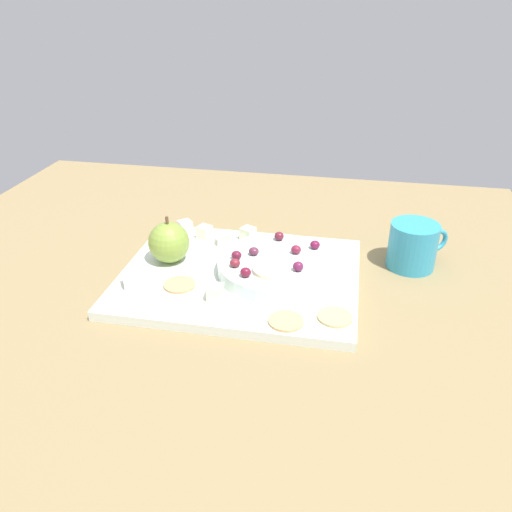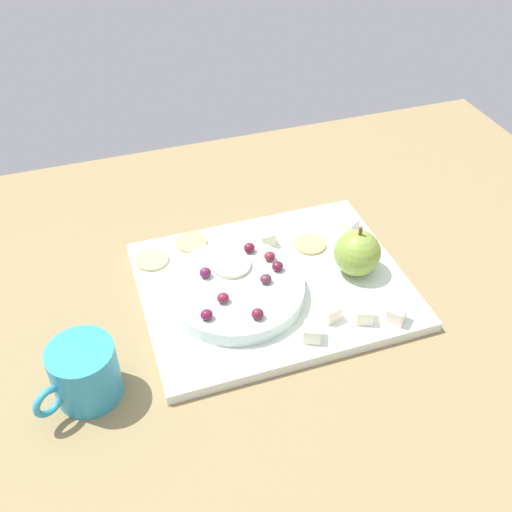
{
  "view_description": "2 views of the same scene",
  "coord_description": "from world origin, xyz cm",
  "px_view_note": "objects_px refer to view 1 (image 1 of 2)",
  "views": [
    {
      "loc": [
        -19.65,
        71.03,
        46.82
      ],
      "look_at": [
        -6.52,
        2.47,
        8.93
      ],
      "focal_mm": 35.77,
      "sensor_mm": 36.0,
      "label": 1
    },
    {
      "loc": [
        -25.7,
        -53.04,
        63.66
      ],
      "look_at": [
        -6.09,
        5.64,
        10.19
      ],
      "focal_mm": 41.53,
      "sensor_mm": 36.0,
      "label": 2
    }
  ],
  "objects_px": {
    "grape_3": "(246,272)",
    "grape_7": "(315,245)",
    "platter": "(240,276)",
    "serving_dish": "(277,266)",
    "cheese_cube_0": "(131,280)",
    "grape_1": "(296,248)",
    "grape_4": "(279,236)",
    "cracker_1": "(335,317)",
    "cheese_cube_4": "(224,238)",
    "cracker_2": "(286,321)",
    "grape_6": "(254,251)",
    "cheese_cube_2": "(204,232)",
    "cracker_0": "(180,285)",
    "apple_whole": "(169,242)",
    "cheese_cube_5": "(248,234)",
    "cheese_cube_3": "(215,292)",
    "cheese_cube_1": "(185,227)",
    "grape_5": "(298,266)",
    "grape_2": "(235,263)",
    "cup": "(413,246)",
    "grape_0": "(236,255)"
  },
  "relations": [
    {
      "from": "grape_3",
      "to": "grape_7",
      "type": "relative_size",
      "value": 1.0
    },
    {
      "from": "platter",
      "to": "serving_dish",
      "type": "bearing_deg",
      "value": -169.25
    },
    {
      "from": "cheese_cube_0",
      "to": "grape_7",
      "type": "distance_m",
      "value": 0.29
    },
    {
      "from": "grape_1",
      "to": "grape_4",
      "type": "relative_size",
      "value": 1.0
    },
    {
      "from": "cracker_1",
      "to": "grape_7",
      "type": "height_order",
      "value": "grape_7"
    },
    {
      "from": "grape_1",
      "to": "grape_7",
      "type": "height_order",
      "value": "same"
    },
    {
      "from": "platter",
      "to": "grape_4",
      "type": "height_order",
      "value": "grape_4"
    },
    {
      "from": "cracker_1",
      "to": "grape_3",
      "type": "bearing_deg",
      "value": -20.22
    },
    {
      "from": "cheese_cube_4",
      "to": "cracker_2",
      "type": "bearing_deg",
      "value": 123.28
    },
    {
      "from": "cheese_cube_4",
      "to": "cracker_2",
      "type": "xyz_separation_m",
      "value": [
        -0.14,
        0.21,
        -0.01
      ]
    },
    {
      "from": "grape_6",
      "to": "cheese_cube_2",
      "type": "bearing_deg",
      "value": -39.29
    },
    {
      "from": "cheese_cube_4",
      "to": "grape_6",
      "type": "bearing_deg",
      "value": 133.49
    },
    {
      "from": "cracker_0",
      "to": "grape_6",
      "type": "xyz_separation_m",
      "value": [
        -0.1,
        -0.08,
        0.03
      ]
    },
    {
      "from": "apple_whole",
      "to": "cheese_cube_5",
      "type": "height_order",
      "value": "apple_whole"
    },
    {
      "from": "cheese_cube_3",
      "to": "cheese_cube_4",
      "type": "bearing_deg",
      "value": -80.18
    },
    {
      "from": "cheese_cube_1",
      "to": "cheese_cube_2",
      "type": "relative_size",
      "value": 1.0
    },
    {
      "from": "cheese_cube_4",
      "to": "grape_5",
      "type": "xyz_separation_m",
      "value": [
        -0.14,
        0.11,
        0.02
      ]
    },
    {
      "from": "platter",
      "to": "cheese_cube_3",
      "type": "distance_m",
      "value": 0.09
    },
    {
      "from": "cheese_cube_0",
      "to": "grape_5",
      "type": "xyz_separation_m",
      "value": [
        -0.24,
        -0.05,
        0.02
      ]
    },
    {
      "from": "grape_4",
      "to": "grape_2",
      "type": "bearing_deg",
      "value": 62.76
    },
    {
      "from": "cup",
      "to": "platter",
      "type": "bearing_deg",
      "value": 20.34
    },
    {
      "from": "cheese_cube_1",
      "to": "grape_1",
      "type": "relative_size",
      "value": 1.37
    },
    {
      "from": "cheese_cube_0",
      "to": "grape_7",
      "type": "xyz_separation_m",
      "value": [
        -0.26,
        -0.13,
        0.02
      ]
    },
    {
      "from": "grape_0",
      "to": "cheese_cube_5",
      "type": "bearing_deg",
      "value": -87.27
    },
    {
      "from": "cracker_2",
      "to": "cheese_cube_3",
      "type": "bearing_deg",
      "value": -19.22
    },
    {
      "from": "grape_0",
      "to": "cup",
      "type": "height_order",
      "value": "cup"
    },
    {
      "from": "grape_4",
      "to": "grape_6",
      "type": "relative_size",
      "value": 1.0
    },
    {
      "from": "grape_0",
      "to": "cup",
      "type": "relative_size",
      "value": 0.16
    },
    {
      "from": "platter",
      "to": "cheese_cube_3",
      "type": "xyz_separation_m",
      "value": [
        0.02,
        0.08,
        0.02
      ]
    },
    {
      "from": "cheese_cube_1",
      "to": "cracker_1",
      "type": "height_order",
      "value": "cheese_cube_1"
    },
    {
      "from": "platter",
      "to": "cup",
      "type": "distance_m",
      "value": 0.29
    },
    {
      "from": "cheese_cube_0",
      "to": "cracker_1",
      "type": "bearing_deg",
      "value": 175.1
    },
    {
      "from": "cheese_cube_3",
      "to": "grape_6",
      "type": "height_order",
      "value": "grape_6"
    },
    {
      "from": "grape_3",
      "to": "grape_6",
      "type": "distance_m",
      "value": 0.07
    },
    {
      "from": "cheese_cube_5",
      "to": "cracker_0",
      "type": "relative_size",
      "value": 0.46
    },
    {
      "from": "cheese_cube_1",
      "to": "grape_2",
      "type": "bearing_deg",
      "value": 131.18
    },
    {
      "from": "cheese_cube_1",
      "to": "grape_5",
      "type": "xyz_separation_m",
      "value": [
        -0.22,
        0.14,
        0.02
      ]
    },
    {
      "from": "grape_6",
      "to": "grape_1",
      "type": "bearing_deg",
      "value": -161.27
    },
    {
      "from": "cheese_cube_5",
      "to": "grape_1",
      "type": "xyz_separation_m",
      "value": [
        -0.09,
        0.07,
        0.02
      ]
    },
    {
      "from": "serving_dish",
      "to": "grape_3",
      "type": "distance_m",
      "value": 0.07
    },
    {
      "from": "apple_whole",
      "to": "grape_5",
      "type": "distance_m",
      "value": 0.21
    },
    {
      "from": "grape_2",
      "to": "apple_whole",
      "type": "bearing_deg",
      "value": -17.72
    },
    {
      "from": "cheese_cube_0",
      "to": "grape_2",
      "type": "relative_size",
      "value": 1.37
    },
    {
      "from": "platter",
      "to": "cheese_cube_3",
      "type": "bearing_deg",
      "value": 77.49
    },
    {
      "from": "cheese_cube_1",
      "to": "grape_0",
      "type": "xyz_separation_m",
      "value": [
        -0.12,
        0.12,
        0.02
      ]
    },
    {
      "from": "serving_dish",
      "to": "grape_0",
      "type": "bearing_deg",
      "value": 7.93
    },
    {
      "from": "cheese_cube_1",
      "to": "grape_7",
      "type": "distance_m",
      "value": 0.25
    },
    {
      "from": "apple_whole",
      "to": "grape_0",
      "type": "relative_size",
      "value": 4.13
    },
    {
      "from": "grape_7",
      "to": "grape_4",
      "type": "bearing_deg",
      "value": -17.57
    },
    {
      "from": "grape_3",
      "to": "grape_4",
      "type": "xyz_separation_m",
      "value": [
        -0.03,
        -0.13,
        0.0
      ]
    }
  ]
}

